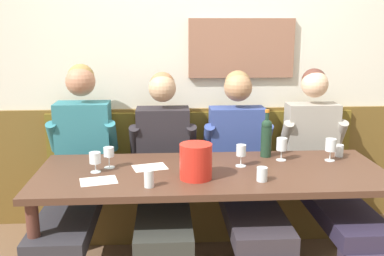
{
  "coord_description": "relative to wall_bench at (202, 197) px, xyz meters",
  "views": [
    {
      "loc": [
        -0.29,
        -2.47,
        1.63
      ],
      "look_at": [
        -0.11,
        0.45,
        0.94
      ],
      "focal_mm": 41.21,
      "sensor_mm": 36.0,
      "label": 1
    }
  ],
  "objects": [
    {
      "name": "wine_glass_center_front",
      "position": [
        -0.65,
        -0.6,
        0.55
      ],
      "size": [
        0.07,
        0.07,
        0.14
      ],
      "color": "silver",
      "rests_on": "dining_table"
    },
    {
      "name": "wall_bench",
      "position": [
        0.0,
        0.0,
        0.0
      ],
      "size": [
        2.48,
        0.42,
        0.94
      ],
      "color": "brown",
      "rests_on": "ground"
    },
    {
      "name": "wine_glass_by_bottle",
      "position": [
        0.19,
        -0.62,
        0.55
      ],
      "size": [
        0.07,
        0.07,
        0.14
      ],
      "color": "silver",
      "rests_on": "dining_table"
    },
    {
      "name": "wood_wainscot_panel",
      "position": [
        0.0,
        0.21,
        0.2
      ],
      "size": [
        6.8,
        0.03,
        0.96
      ],
      "primitive_type": "cube",
      "color": "brown",
      "rests_on": "ground"
    },
    {
      "name": "wine_glass_mid_right",
      "position": [
        0.81,
        -0.53,
        0.56
      ],
      "size": [
        0.07,
        0.07,
        0.15
      ],
      "color": "silver",
      "rests_on": "dining_table"
    },
    {
      "name": "person_center_left_seat",
      "position": [
        -0.31,
        -0.35,
        0.35
      ],
      "size": [
        0.5,
        1.26,
        1.29
      ],
      "color": "#352C3B",
      "rests_on": "ground"
    },
    {
      "name": "water_tumbler_center",
      "position": [
        -0.38,
        -0.95,
        0.51
      ],
      "size": [
        0.06,
        0.06,
        0.1
      ],
      "primitive_type": "cylinder",
      "color": "silver",
      "rests_on": "dining_table"
    },
    {
      "name": "ice_bucket",
      "position": [
        -0.11,
        -0.82,
        0.56
      ],
      "size": [
        0.19,
        0.19,
        0.21
      ],
      "primitive_type": "cylinder",
      "color": "red",
      "rests_on": "dining_table"
    },
    {
      "name": "wine_bottle_clear_water",
      "position": [
        0.4,
        -0.41,
        0.6
      ],
      "size": [
        0.07,
        0.07,
        0.33
      ],
      "color": "#1C3625",
      "rests_on": "dining_table"
    },
    {
      "name": "dining_table",
      "position": [
        0.0,
        -0.69,
        0.38
      ],
      "size": [
        2.18,
        0.81,
        0.74
      ],
      "color": "#4D3022",
      "rests_on": "ground"
    },
    {
      "name": "water_tumbler_right",
      "position": [
        0.27,
        -0.9,
        0.5
      ],
      "size": [
        0.06,
        0.06,
        0.08
      ],
      "primitive_type": "cylinder",
      "color": "silver",
      "rests_on": "dining_table"
    },
    {
      "name": "room_wall_back",
      "position": [
        0.0,
        0.26,
        1.12
      ],
      "size": [
        6.8,
        0.12,
        2.8
      ],
      "color": "silver",
      "rests_on": "ground"
    },
    {
      "name": "wine_glass_center_rear",
      "position": [
        0.49,
        -0.5,
        0.56
      ],
      "size": [
        0.07,
        0.07,
        0.15
      ],
      "color": "silver",
      "rests_on": "dining_table"
    },
    {
      "name": "tasting_sheet_left_guest",
      "position": [
        -0.68,
        -0.84,
        0.46
      ],
      "size": [
        0.24,
        0.2,
        0.0
      ],
      "primitive_type": "cube",
      "rotation": [
        0.0,
        0.0,
        0.24
      ],
      "color": "white",
      "rests_on": "dining_table"
    },
    {
      "name": "person_left_seat",
      "position": [
        -0.91,
        -0.33,
        0.38
      ],
      "size": [
        0.51,
        1.26,
        1.35
      ],
      "color": "#362C38",
      "rests_on": "ground"
    },
    {
      "name": "person_right_seat",
      "position": [
        0.85,
        -0.37,
        0.35
      ],
      "size": [
        0.5,
        1.26,
        1.3
      ],
      "color": "#382D41",
      "rests_on": "ground"
    },
    {
      "name": "water_tumbler_left",
      "position": [
        0.91,
        -0.44,
        0.5
      ],
      "size": [
        0.06,
        0.06,
        0.08
      ],
      "primitive_type": "cylinder",
      "color": "silver",
      "rests_on": "dining_table"
    },
    {
      "name": "person_center_right_seat",
      "position": [
        0.26,
        -0.36,
        0.35
      ],
      "size": [
        0.53,
        1.26,
        1.29
      ],
      "color": "#27293F",
      "rests_on": "ground"
    },
    {
      "name": "wine_glass_left_end",
      "position": [
        -0.72,
        -0.68,
        0.55
      ],
      "size": [
        0.07,
        0.07,
        0.13
      ],
      "color": "silver",
      "rests_on": "dining_table"
    },
    {
      "name": "tasting_sheet_right_guest",
      "position": [
        -0.39,
        -0.61,
        0.46
      ],
      "size": [
        0.24,
        0.2,
        0.0
      ],
      "primitive_type": "cube",
      "rotation": [
        0.0,
        0.0,
        0.27
      ],
      "color": "white",
      "rests_on": "dining_table"
    }
  ]
}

